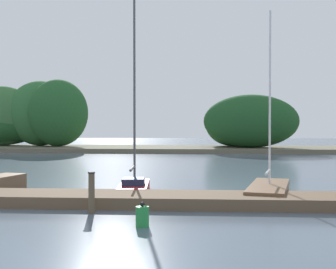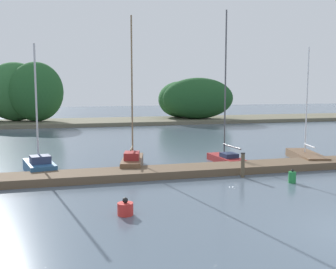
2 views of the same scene
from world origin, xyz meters
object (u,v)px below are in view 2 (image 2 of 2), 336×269
Objects in this scene: sailboat_2 at (133,161)px; mooring_piling_1 at (243,165)px; sailboat_3 at (225,156)px; sailboat_4 at (305,156)px; channel_buoy_0 at (125,208)px; sailboat_1 at (39,165)px; channel_buoy_1 at (292,177)px.

sailboat_2 reaches higher than mooring_piling_1.
mooring_piling_1 is (-0.67, -3.58, 0.20)m from sailboat_3.
sailboat_2 is 9.89m from sailboat_4.
sailboat_3 is 7.17× the size of mooring_piling_1.
sailboat_4 is at bearing 29.82° from mooring_piling_1.
channel_buoy_0 is at bearing 134.35° from sailboat_3.
sailboat_4 reaches higher than channel_buoy_0.
sailboat_1 reaches higher than channel_buoy_1.
channel_buoy_0 is 8.06m from channel_buoy_1.
sailboat_2 is 13.11× the size of channel_buoy_0.
sailboat_1 is 14.43m from sailboat_4.
sailboat_4 is 10.84× the size of channel_buoy_0.
sailboat_1 is 0.75× the size of sailboat_3.
channel_buoy_0 is 0.97× the size of channel_buoy_1.
mooring_piling_1 is 1.90× the size of channel_buoy_1.
sailboat_2 is at bearing 102.56° from sailboat_4.
channel_buoy_0 is (-11.41, -7.08, -0.05)m from sailboat_4.
sailboat_1 is 0.98× the size of sailboat_4.
channel_buoy_1 is at bearing -43.65° from mooring_piling_1.
sailboat_3 is 1.30× the size of sailboat_4.
sailboat_3 is at bearing 79.38° from mooring_piling_1.
sailboat_3 reaches higher than sailboat_1.
channel_buoy_1 is (1.61, -1.53, -0.33)m from mooring_piling_1.
channel_buoy_1 reaches higher than channel_buoy_0.
sailboat_1 is at bearing 102.34° from sailboat_4.
sailboat_1 is 9.71m from mooring_piling_1.
channel_buoy_1 is at bearing -114.36° from sailboat_2.
mooring_piling_1 is 2.24m from channel_buoy_1.
sailboat_2 is at bearing 144.10° from mooring_piling_1.
sailboat_2 reaches higher than sailboat_1.
channel_buoy_1 is (10.69, -4.97, -0.13)m from sailboat_1.
sailboat_1 is 0.81× the size of sailboat_2.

